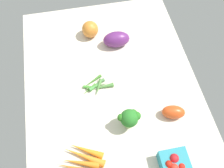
% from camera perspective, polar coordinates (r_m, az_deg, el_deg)
% --- Properties ---
extents(tablecloth, '(1.04, 0.76, 0.02)m').
position_cam_1_polar(tablecloth, '(1.14, 0.00, -0.77)').
color(tablecloth, beige).
rests_on(tablecloth, ground).
extents(broccoli_head, '(0.07, 0.09, 0.10)m').
position_cam_1_polar(broccoli_head, '(1.00, 3.94, -7.58)').
color(broccoli_head, '#9EC276').
rests_on(broccoli_head, tablecloth).
extents(heirloom_tomato_orange, '(0.08, 0.08, 0.08)m').
position_cam_1_polar(heirloom_tomato_orange, '(1.29, -4.89, 12.01)').
color(heirloom_tomato_orange, orange).
rests_on(heirloom_tomato_orange, tablecloth).
extents(eggplant, '(0.08, 0.13, 0.08)m').
position_cam_1_polar(eggplant, '(1.24, 0.99, 9.89)').
color(eggplant, '#62276B').
rests_on(eggplant, tablecloth).
extents(berry_basket, '(0.10, 0.10, 0.07)m').
position_cam_1_polar(berry_basket, '(1.00, 13.67, -17.05)').
color(berry_basket, teal).
rests_on(berry_basket, tablecloth).
extents(roma_tomato, '(0.08, 0.11, 0.06)m').
position_cam_1_polar(roma_tomato, '(1.08, 13.49, -6.09)').
color(roma_tomato, '#D94A1C').
rests_on(roma_tomato, tablecloth).
extents(carrot_bunch, '(0.16, 0.19, 0.03)m').
position_cam_1_polar(carrot_bunch, '(1.00, -6.73, -16.64)').
color(carrot_bunch, orange).
rests_on(carrot_bunch, tablecloth).
extents(okra_pile, '(0.11, 0.14, 0.02)m').
position_cam_1_polar(okra_pile, '(1.13, -3.44, -0.43)').
color(okra_pile, '#427C2D').
rests_on(okra_pile, tablecloth).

